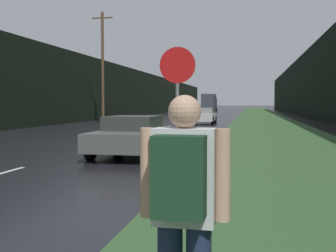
% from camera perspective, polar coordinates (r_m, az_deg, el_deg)
% --- Properties ---
extents(grass_verge, '(6.00, 240.00, 0.02)m').
position_cam_1_polar(grass_verge, '(41.29, 13.01, 0.65)').
color(grass_verge, '#33562D').
rests_on(grass_verge, ground_plane).
extents(lane_stripe_c, '(0.12, 3.00, 0.01)m').
position_cam_1_polar(lane_stripe_c, '(16.99, -9.62, -2.75)').
color(lane_stripe_c, silver).
rests_on(lane_stripe_c, ground_plane).
extents(lane_stripe_d, '(0.12, 3.00, 0.01)m').
position_cam_1_polar(lane_stripe_d, '(23.64, -3.58, -1.07)').
color(lane_stripe_d, silver).
rests_on(lane_stripe_d, ground_plane).
extents(lane_stripe_e, '(0.12, 3.00, 0.01)m').
position_cam_1_polar(lane_stripe_e, '(30.44, -0.21, -0.13)').
color(lane_stripe_e, silver).
rests_on(lane_stripe_e, ground_plane).
extents(lane_stripe_f, '(0.12, 3.00, 0.01)m').
position_cam_1_polar(lane_stripe_f, '(37.32, 1.91, 0.47)').
color(lane_stripe_f, silver).
rests_on(lane_stripe_f, ground_plane).
extents(treeline_far_side, '(2.00, 140.00, 6.27)m').
position_cam_1_polar(treeline_far_side, '(53.80, -6.50, 4.59)').
color(treeline_far_side, black).
rests_on(treeline_far_side, ground_plane).
extents(treeline_near_side, '(2.00, 140.00, 7.97)m').
position_cam_1_polar(treeline_near_side, '(51.80, 19.39, 5.44)').
color(treeline_near_side, black).
rests_on(treeline_near_side, ground_plane).
extents(utility_pole_far, '(1.80, 0.24, 9.45)m').
position_cam_1_polar(utility_pole_far, '(36.68, -8.84, 7.99)').
color(utility_pole_far, '#4C3823').
rests_on(utility_pole_far, ground_plane).
extents(stop_sign, '(0.69, 0.07, 2.79)m').
position_cam_1_polar(stop_sign, '(7.98, 1.27, 3.04)').
color(stop_sign, slate).
rests_on(stop_sign, ground_plane).
extents(hitchhiker_with_backpack, '(0.62, 0.42, 1.78)m').
position_cam_1_polar(hitchhiker_with_backpack, '(2.87, 2.11, -11.07)').
color(hitchhiker_with_backpack, '#1E2847').
rests_on(hitchhiker_with_backpack, ground_plane).
extents(car_passing_near, '(1.99, 4.36, 1.30)m').
position_cam_1_polar(car_passing_near, '(13.92, -4.91, -1.26)').
color(car_passing_near, '#4C514C').
rests_on(car_passing_near, ground_plane).
extents(car_passing_far, '(1.89, 4.13, 1.33)m').
position_cam_1_polar(car_passing_far, '(35.00, 4.88, 1.39)').
color(car_passing_far, '#BCBCBC').
rests_on(car_passing_far, ground_plane).
extents(delivery_truck, '(2.59, 8.47, 3.50)m').
position_cam_1_polar(delivery_truck, '(84.03, 5.63, 3.18)').
color(delivery_truck, black).
rests_on(delivery_truck, ground_plane).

